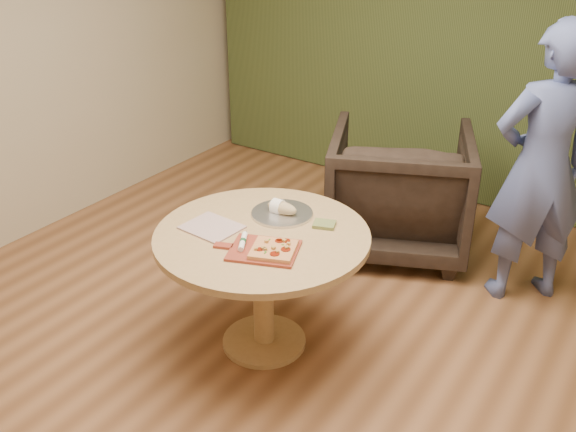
# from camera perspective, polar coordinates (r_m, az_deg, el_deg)

# --- Properties ---
(room_shell) EXTENTS (5.04, 6.04, 2.84)m
(room_shell) POSITION_cam_1_polar(r_m,az_deg,el_deg) (2.96, -2.99, 6.70)
(room_shell) COLOR #905D39
(room_shell) RESTS_ON ground
(curtain) EXTENTS (4.80, 0.14, 2.78)m
(curtain) POSITION_cam_1_polar(r_m,az_deg,el_deg) (5.49, 15.80, 15.29)
(curtain) COLOR #303E1C
(curtain) RESTS_ON ground
(pedestal_table) EXTENTS (1.19, 1.19, 0.75)m
(pedestal_table) POSITION_cam_1_polar(r_m,az_deg,el_deg) (3.58, -2.28, -3.49)
(pedestal_table) COLOR tan
(pedestal_table) RESTS_ON ground
(pizza_paddle) EXTENTS (0.47, 0.39, 0.01)m
(pizza_paddle) POSITION_cam_1_polar(r_m,az_deg,el_deg) (3.33, -2.32, -3.06)
(pizza_paddle) COLOR maroon
(pizza_paddle) RESTS_ON pedestal_table
(flatbread_pizza) EXTENTS (0.28, 0.28, 0.04)m
(flatbread_pizza) POSITION_cam_1_polar(r_m,az_deg,el_deg) (3.30, -1.29, -2.99)
(flatbread_pizza) COLOR tan
(flatbread_pizza) RESTS_ON pizza_paddle
(cutlery_roll) EXTENTS (0.12, 0.18, 0.03)m
(cutlery_roll) POSITION_cam_1_polar(r_m,az_deg,el_deg) (3.37, -4.03, -2.27)
(cutlery_roll) COLOR white
(cutlery_roll) RESTS_ON pizza_paddle
(newspaper) EXTENTS (0.32, 0.27, 0.01)m
(newspaper) POSITION_cam_1_polar(r_m,az_deg,el_deg) (3.58, -6.78, -1.01)
(newspaper) COLOR silver
(newspaper) RESTS_ON pedestal_table
(serving_tray) EXTENTS (0.36, 0.36, 0.02)m
(serving_tray) POSITION_cam_1_polar(r_m,az_deg,el_deg) (3.70, -0.53, 0.23)
(serving_tray) COLOR silver
(serving_tray) RESTS_ON pedestal_table
(bread_roll) EXTENTS (0.19, 0.09, 0.09)m
(bread_roll) POSITION_cam_1_polar(r_m,az_deg,el_deg) (3.69, -0.65, 0.77)
(bread_roll) COLOR tan
(bread_roll) RESTS_ON serving_tray
(green_packet) EXTENTS (0.15, 0.13, 0.02)m
(green_packet) POSITION_cam_1_polar(r_m,az_deg,el_deg) (3.58, 3.25, -0.74)
(green_packet) COLOR #4F5C29
(green_packet) RESTS_ON pedestal_table
(armchair) EXTENTS (1.27, 1.24, 1.02)m
(armchair) POSITION_cam_1_polar(r_m,az_deg,el_deg) (4.74, 9.86, 2.74)
(armchair) COLOR black
(armchair) RESTS_ON ground
(person_standing) EXTENTS (0.78, 0.76, 1.81)m
(person_standing) POSITION_cam_1_polar(r_m,az_deg,el_deg) (4.23, 21.59, 4.01)
(person_standing) COLOR #4F5F9C
(person_standing) RESTS_ON ground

